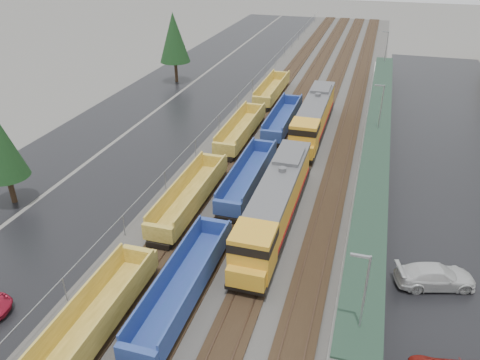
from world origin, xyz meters
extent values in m
cube|color=#302D2B|center=(0.00, 60.00, 0.04)|extent=(20.00, 160.00, 0.08)
cube|color=black|center=(-6.00, 60.00, 0.15)|extent=(2.60, 160.00, 0.15)
cube|color=#473326|center=(-6.72, 60.00, 0.27)|extent=(0.08, 160.00, 0.07)
cube|color=#473326|center=(-5.28, 60.00, 0.27)|extent=(0.08, 160.00, 0.07)
cube|color=black|center=(-2.00, 60.00, 0.15)|extent=(2.60, 160.00, 0.15)
cube|color=#473326|center=(-2.72, 60.00, 0.27)|extent=(0.08, 160.00, 0.07)
cube|color=#473326|center=(-1.28, 60.00, 0.27)|extent=(0.08, 160.00, 0.07)
cube|color=black|center=(2.00, 60.00, 0.15)|extent=(2.60, 160.00, 0.15)
cube|color=#473326|center=(1.28, 60.00, 0.27)|extent=(0.08, 160.00, 0.07)
cube|color=#473326|center=(2.72, 60.00, 0.27)|extent=(0.08, 160.00, 0.07)
cube|color=black|center=(6.00, 60.00, 0.15)|extent=(2.60, 160.00, 0.15)
cube|color=#473326|center=(5.28, 60.00, 0.27)|extent=(0.08, 160.00, 0.07)
cube|color=#473326|center=(6.72, 60.00, 0.27)|extent=(0.08, 160.00, 0.07)
cube|color=black|center=(-15.00, 60.00, 0.01)|extent=(10.00, 160.00, 0.02)
cube|color=black|center=(-25.00, 60.00, 0.01)|extent=(9.00, 160.00, 0.02)
cube|color=black|center=(19.00, 50.00, 0.01)|extent=(16.00, 100.00, 0.02)
cube|color=#9E9B93|center=(9.50, 50.00, 0.35)|extent=(3.00, 80.00, 0.70)
cylinder|color=gray|center=(9.50, 25.00, 1.90)|extent=(0.16, 0.16, 2.40)
cylinder|color=gray|center=(9.50, 40.00, 1.90)|extent=(0.16, 0.16, 2.40)
cylinder|color=gray|center=(9.50, 55.00, 1.90)|extent=(0.16, 0.16, 2.40)
cylinder|color=gray|center=(9.50, 70.00, 1.90)|extent=(0.16, 0.16, 2.40)
cylinder|color=gray|center=(9.50, 85.00, 1.90)|extent=(0.16, 0.16, 2.40)
cube|color=#1B3224|center=(9.50, 50.00, 3.20)|extent=(2.60, 65.00, 0.15)
cylinder|color=gray|center=(9.50, 20.00, 4.00)|extent=(0.12, 0.12, 8.00)
cube|color=gray|center=(9.00, 20.00, 7.90)|extent=(1.00, 0.15, 0.12)
cylinder|color=gray|center=(9.50, 50.00, 4.00)|extent=(0.12, 0.12, 8.00)
cube|color=gray|center=(9.00, 50.00, 7.90)|extent=(1.00, 0.15, 0.12)
cylinder|color=gray|center=(9.50, 80.00, 4.00)|extent=(0.12, 0.12, 8.00)
cube|color=gray|center=(9.00, 80.00, 7.90)|extent=(1.00, 0.15, 0.12)
cylinder|color=gray|center=(-9.50, 20.00, 1.00)|extent=(0.08, 0.08, 2.00)
cylinder|color=gray|center=(-9.50, 28.00, 1.00)|extent=(0.08, 0.08, 2.00)
cylinder|color=gray|center=(-9.50, 36.00, 1.00)|extent=(0.08, 0.08, 2.00)
cylinder|color=gray|center=(-9.50, 44.00, 1.00)|extent=(0.08, 0.08, 2.00)
cylinder|color=gray|center=(-9.50, 52.00, 1.00)|extent=(0.08, 0.08, 2.00)
cylinder|color=gray|center=(-9.50, 60.00, 1.00)|extent=(0.08, 0.08, 2.00)
cylinder|color=gray|center=(-9.50, 68.00, 1.00)|extent=(0.08, 0.08, 2.00)
cylinder|color=gray|center=(-9.50, 76.00, 1.00)|extent=(0.08, 0.08, 2.00)
cylinder|color=gray|center=(-9.50, 84.00, 1.00)|extent=(0.08, 0.08, 2.00)
cylinder|color=gray|center=(-9.50, 92.00, 1.00)|extent=(0.08, 0.08, 2.00)
cylinder|color=gray|center=(-9.50, 100.00, 1.00)|extent=(0.08, 0.08, 2.00)
cylinder|color=gray|center=(-9.50, 108.00, 1.00)|extent=(0.08, 0.08, 2.00)
cylinder|color=gray|center=(-9.50, 116.00, 1.00)|extent=(0.08, 0.08, 2.00)
cylinder|color=gray|center=(-9.50, 124.00, 1.00)|extent=(0.08, 0.08, 2.00)
cylinder|color=gray|center=(-9.50, 132.00, 1.00)|extent=(0.08, 0.08, 2.00)
cube|color=gray|center=(-9.50, 60.00, 2.00)|extent=(0.05, 160.00, 0.05)
cylinder|color=#332316|center=(-22.00, 30.00, 1.35)|extent=(0.50, 0.50, 2.70)
cone|color=black|center=(-22.00, 30.00, 5.85)|extent=(3.96, 3.96, 6.30)
cylinder|color=#332316|center=(-23.00, 70.00, 1.65)|extent=(0.50, 0.50, 3.30)
cone|color=black|center=(-23.00, 70.00, 7.15)|extent=(4.84, 4.84, 7.70)
cube|color=black|center=(2.00, 33.16, 0.83)|extent=(2.89, 19.26, 0.39)
cube|color=orange|center=(2.00, 34.13, 2.47)|extent=(2.70, 15.41, 2.89)
cube|color=orange|center=(2.00, 25.65, 2.66)|extent=(2.89, 3.08, 3.27)
cube|color=black|center=(2.00, 25.65, 3.62)|extent=(2.94, 3.13, 0.67)
cube|color=orange|center=(2.00, 23.92, 1.70)|extent=(2.70, 0.96, 1.35)
cube|color=#59595B|center=(2.00, 34.13, 4.01)|extent=(2.74, 15.41, 0.34)
cube|color=maroon|center=(0.63, 34.13, 1.31)|extent=(0.04, 15.41, 0.34)
cube|color=maroon|center=(3.37, 34.13, 1.31)|extent=(0.04, 15.41, 0.34)
cube|color=black|center=(2.00, 33.16, 0.44)|extent=(2.12, 5.78, 0.58)
cube|color=black|center=(2.00, 26.42, 0.54)|extent=(2.31, 3.85, 0.48)
cube|color=black|center=(2.00, 39.90, 0.54)|extent=(2.31, 3.85, 0.48)
cylinder|color=#59595B|center=(2.00, 35.09, 4.30)|extent=(0.67, 0.67, 0.48)
cube|color=#59595B|center=(2.00, 37.98, 4.25)|extent=(2.31, 3.85, 0.48)
cube|color=black|center=(2.00, 54.16, 0.83)|extent=(2.89, 19.26, 0.39)
cube|color=orange|center=(2.00, 55.13, 2.47)|extent=(2.70, 15.41, 2.89)
cube|color=orange|center=(2.00, 46.65, 2.66)|extent=(2.89, 3.08, 3.27)
cube|color=black|center=(2.00, 46.65, 3.62)|extent=(2.94, 3.13, 0.67)
cube|color=orange|center=(2.00, 44.92, 1.70)|extent=(2.70, 0.96, 1.35)
cube|color=#59595B|center=(2.00, 55.13, 4.01)|extent=(2.74, 15.41, 0.34)
cube|color=maroon|center=(0.63, 55.13, 1.31)|extent=(0.04, 15.41, 0.34)
cube|color=maroon|center=(3.37, 55.13, 1.31)|extent=(0.04, 15.41, 0.34)
cube|color=black|center=(2.00, 54.16, 0.44)|extent=(2.12, 5.78, 0.58)
cube|color=black|center=(2.00, 47.42, 0.54)|extent=(2.31, 3.85, 0.48)
cube|color=black|center=(2.00, 60.90, 0.54)|extent=(2.31, 3.85, 0.48)
cylinder|color=#59595B|center=(2.00, 56.09, 4.30)|extent=(0.67, 0.67, 0.48)
cube|color=#59595B|center=(2.00, 58.98, 4.25)|extent=(2.31, 3.85, 0.48)
cube|color=olive|center=(-6.00, 17.53, 0.84)|extent=(2.56, 12.79, 0.25)
cube|color=olive|center=(-7.23, 17.53, 1.73)|extent=(0.15, 12.79, 1.78)
cube|color=olive|center=(-4.77, 17.53, 1.73)|extent=(0.15, 12.79, 1.78)
cube|color=olive|center=(-6.00, 24.12, 1.53)|extent=(2.56, 0.49, 1.38)
cube|color=black|center=(-6.00, 23.43, 0.55)|extent=(1.97, 2.17, 0.49)
cube|color=olive|center=(-6.00, 33.77, 0.84)|extent=(2.56, 12.79, 0.25)
cube|color=olive|center=(-7.23, 33.77, 1.73)|extent=(0.15, 12.79, 1.78)
cube|color=olive|center=(-4.77, 33.77, 1.73)|extent=(0.15, 12.79, 1.78)
cube|color=olive|center=(-6.00, 27.18, 1.53)|extent=(2.56, 0.49, 1.38)
cube|color=olive|center=(-6.00, 40.36, 1.53)|extent=(2.56, 0.49, 1.38)
cube|color=black|center=(-6.00, 27.87, 0.55)|extent=(1.97, 2.17, 0.49)
cube|color=black|center=(-6.00, 39.67, 0.55)|extent=(1.97, 2.17, 0.49)
cube|color=olive|center=(-6.00, 50.01, 0.84)|extent=(2.56, 12.79, 0.25)
cube|color=olive|center=(-7.23, 50.01, 1.73)|extent=(0.15, 12.79, 1.78)
cube|color=olive|center=(-4.77, 50.01, 1.73)|extent=(0.15, 12.79, 1.78)
cube|color=olive|center=(-6.00, 43.42, 1.53)|extent=(2.56, 0.49, 1.38)
cube|color=olive|center=(-6.00, 56.60, 1.53)|extent=(2.56, 0.49, 1.38)
cube|color=black|center=(-6.00, 44.11, 0.55)|extent=(1.97, 2.17, 0.49)
cube|color=black|center=(-6.00, 55.91, 0.55)|extent=(1.97, 2.17, 0.49)
cube|color=olive|center=(-6.00, 66.25, 0.84)|extent=(2.56, 12.79, 0.25)
cube|color=olive|center=(-7.23, 66.25, 1.73)|extent=(0.15, 12.79, 1.78)
cube|color=olive|center=(-4.77, 66.25, 1.73)|extent=(0.15, 12.79, 1.78)
cube|color=olive|center=(-6.00, 59.66, 1.53)|extent=(2.56, 0.49, 1.38)
cube|color=olive|center=(-6.00, 72.84, 1.53)|extent=(2.56, 0.49, 1.38)
cube|color=black|center=(-6.00, 60.35, 0.55)|extent=(1.97, 2.17, 0.49)
cube|color=black|center=(-6.00, 72.15, 0.55)|extent=(1.97, 2.17, 0.49)
cube|color=navy|center=(-2.00, 22.60, 0.83)|extent=(2.50, 12.86, 0.24)
cube|color=navy|center=(-3.20, 22.60, 1.69)|extent=(0.14, 12.86, 1.73)
cube|color=navy|center=(-0.80, 22.60, 1.69)|extent=(0.14, 12.86, 1.73)
cube|color=navy|center=(-2.00, 15.98, 1.50)|extent=(2.50, 0.48, 1.34)
cube|color=navy|center=(-2.00, 29.22, 1.50)|extent=(2.50, 0.48, 1.34)
cube|color=black|center=(-2.00, 16.65, 0.54)|extent=(1.92, 2.11, 0.48)
cube|color=black|center=(-2.00, 28.55, 0.54)|extent=(1.92, 2.11, 0.48)
cube|color=navy|center=(-2.00, 38.82, 0.83)|extent=(2.50, 12.86, 0.24)
cube|color=navy|center=(-3.20, 38.82, 1.69)|extent=(0.14, 12.86, 1.73)
cube|color=navy|center=(-0.80, 38.82, 1.69)|extent=(0.14, 12.86, 1.73)
cube|color=navy|center=(-2.00, 32.20, 1.50)|extent=(2.50, 0.48, 1.34)
cube|color=navy|center=(-2.00, 45.44, 1.50)|extent=(2.50, 0.48, 1.34)
cube|color=black|center=(-2.00, 32.87, 0.54)|extent=(1.92, 2.11, 0.48)
cube|color=black|center=(-2.00, 44.77, 0.54)|extent=(1.92, 2.11, 0.48)
cube|color=navy|center=(-2.00, 55.03, 0.83)|extent=(2.50, 12.86, 0.24)
cube|color=navy|center=(-3.20, 55.03, 1.69)|extent=(0.14, 12.86, 1.73)
cube|color=navy|center=(-0.80, 55.03, 1.69)|extent=(0.14, 12.86, 1.73)
cube|color=navy|center=(-2.00, 48.41, 1.50)|extent=(2.50, 0.48, 1.34)
cube|color=navy|center=(-2.00, 61.66, 1.50)|extent=(2.50, 0.48, 1.34)
cube|color=black|center=(-2.00, 49.09, 0.54)|extent=(1.92, 2.11, 0.48)
cube|color=black|center=(-2.00, 60.98, 0.54)|extent=(1.92, 2.11, 0.48)
imported|color=silver|center=(14.43, 28.82, 0.80)|extent=(3.73, 5.94, 1.60)
camera|label=1|loc=(8.55, 0.33, 22.31)|focal=35.00mm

